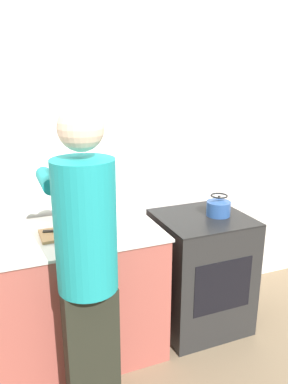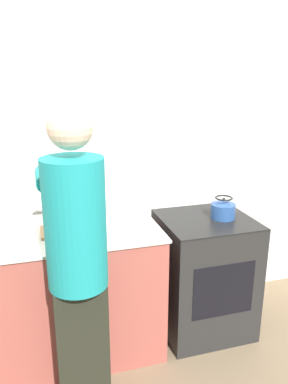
% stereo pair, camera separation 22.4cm
% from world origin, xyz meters
% --- Properties ---
extents(ground_plane, '(12.00, 12.00, 0.00)m').
position_xyz_m(ground_plane, '(0.00, 0.00, 0.00)').
color(ground_plane, '#7A664C').
extents(wall_back, '(8.00, 0.05, 2.60)m').
position_xyz_m(wall_back, '(0.00, 0.76, 1.30)').
color(wall_back, white).
rests_on(wall_back, ground_plane).
extents(counter, '(1.59, 0.72, 0.92)m').
position_xyz_m(counter, '(-0.36, 0.35, 0.46)').
color(counter, '#9E4C42').
rests_on(counter, ground_plane).
extents(oven, '(0.65, 0.62, 0.90)m').
position_xyz_m(oven, '(0.82, 0.31, 0.45)').
color(oven, black).
rests_on(oven, ground_plane).
extents(person, '(0.36, 0.60, 1.77)m').
position_xyz_m(person, '(-0.17, -0.19, 0.97)').
color(person, black).
rests_on(person, ground_plane).
extents(cutting_board, '(0.36, 0.21, 0.02)m').
position_xyz_m(cutting_board, '(-0.17, 0.32, 0.93)').
color(cutting_board, '#A87A4C').
rests_on(cutting_board, counter).
extents(knife, '(0.23, 0.09, 0.01)m').
position_xyz_m(knife, '(-0.22, 0.35, 0.94)').
color(knife, silver).
rests_on(knife, cutting_board).
extents(kettle, '(0.18, 0.18, 0.16)m').
position_xyz_m(kettle, '(0.94, 0.29, 0.97)').
color(kettle, '#284C8C').
rests_on(kettle, oven).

